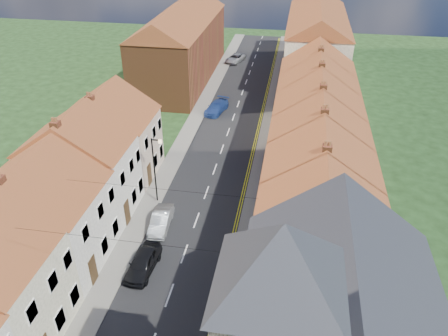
% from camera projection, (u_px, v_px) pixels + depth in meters
% --- Properties ---
extents(road, '(7.00, 90.00, 0.02)m').
position_uv_depth(road, '(222.00, 149.00, 45.51)').
color(road, black).
rests_on(road, ground).
extents(pavement_left, '(1.80, 90.00, 0.12)m').
position_uv_depth(pavement_left, '(181.00, 145.00, 46.12)').
color(pavement_left, slate).
rests_on(pavement_left, ground).
extents(pavement_right, '(1.80, 90.00, 0.12)m').
position_uv_depth(pavement_right, '(264.00, 152.00, 44.85)').
color(pavement_right, slate).
rests_on(pavement_right, ground).
extents(cottage_r_tudor, '(8.30, 5.20, 9.00)m').
position_uv_depth(cottage_r_tudor, '(319.00, 232.00, 27.32)').
color(cottage_r_tudor, white).
rests_on(cottage_r_tudor, ground).
extents(cottage_r_white_near, '(8.30, 6.00, 9.00)m').
position_uv_depth(cottage_r_white_near, '(319.00, 185.00, 31.85)').
color(cottage_r_white_near, white).
rests_on(cottage_r_white_near, ground).
extents(cottage_r_cream_mid, '(8.30, 5.20, 9.00)m').
position_uv_depth(cottage_r_cream_mid, '(318.00, 149.00, 36.37)').
color(cottage_r_cream_mid, white).
rests_on(cottage_r_cream_mid, ground).
extents(cottage_r_pink, '(8.30, 6.00, 9.00)m').
position_uv_depth(cottage_r_pink, '(317.00, 122.00, 40.90)').
color(cottage_r_pink, brown).
rests_on(cottage_r_pink, ground).
extents(cottage_r_white_far, '(8.30, 5.20, 9.00)m').
position_uv_depth(cottage_r_white_far, '(317.00, 99.00, 45.43)').
color(cottage_r_white_far, white).
rests_on(cottage_r_white_far, ground).
extents(cottage_r_cream_far, '(8.30, 6.00, 9.00)m').
position_uv_depth(cottage_r_cream_far, '(316.00, 81.00, 49.96)').
color(cottage_r_cream_far, white).
rests_on(cottage_r_cream_far, ground).
extents(cottage_l_white, '(8.30, 6.90, 8.80)m').
position_uv_depth(cottage_l_white, '(40.00, 210.00, 29.42)').
color(cottage_l_white, white).
rests_on(cottage_l_white, ground).
extents(cottage_l_brick_mid, '(8.30, 5.70, 9.10)m').
position_uv_depth(cottage_l_brick_mid, '(80.00, 162.00, 34.46)').
color(cottage_l_brick_mid, white).
rests_on(cottage_l_brick_mid, ground).
extents(cottage_l_pink, '(8.30, 6.30, 8.80)m').
position_uv_depth(cottage_l_pink, '(109.00, 131.00, 39.40)').
color(cottage_l_pink, tan).
rests_on(cottage_l_pink, ground).
extents(block_right_far, '(8.30, 24.20, 10.50)m').
position_uv_depth(block_right_far, '(316.00, 38.00, 62.37)').
color(block_right_far, white).
rests_on(block_right_far, ground).
extents(block_left_far, '(8.30, 24.20, 10.50)m').
position_uv_depth(block_left_far, '(181.00, 42.00, 60.86)').
color(block_left_far, brown).
rests_on(block_left_far, ground).
extents(lamppost, '(0.88, 0.15, 6.00)m').
position_uv_depth(lamppost, '(155.00, 166.00, 35.82)').
color(lamppost, black).
rests_on(lamppost, pavement_left).
extents(car_near, '(1.89, 4.15, 1.38)m').
position_uv_depth(car_near, '(143.00, 262.00, 30.37)').
color(car_near, black).
rests_on(car_near, ground).
extents(car_mid, '(1.60, 3.99, 1.29)m').
position_uv_depth(car_mid, '(161.00, 220.00, 34.44)').
color(car_mid, '#989C9F').
rests_on(car_mid, ground).
extents(car_far, '(2.79, 4.79, 1.30)m').
position_uv_depth(car_far, '(217.00, 107.00, 53.14)').
color(car_far, navy).
rests_on(car_far, ground).
extents(car_distant, '(3.18, 4.78, 1.22)m').
position_uv_depth(car_distant, '(235.00, 58.00, 69.58)').
color(car_distant, '#999BA1').
rests_on(car_distant, ground).
extents(pedestrian_right, '(0.97, 0.81, 1.78)m').
position_uv_depth(pedestrian_right, '(252.00, 261.00, 30.06)').
color(pedestrian_right, black).
rests_on(pedestrian_right, pavement_right).
extents(pedestrian_right_b, '(0.91, 0.79, 1.58)m').
position_uv_depth(pedestrian_right_b, '(266.00, 177.00, 39.27)').
color(pedestrian_right_b, black).
rests_on(pedestrian_right_b, pavement_right).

